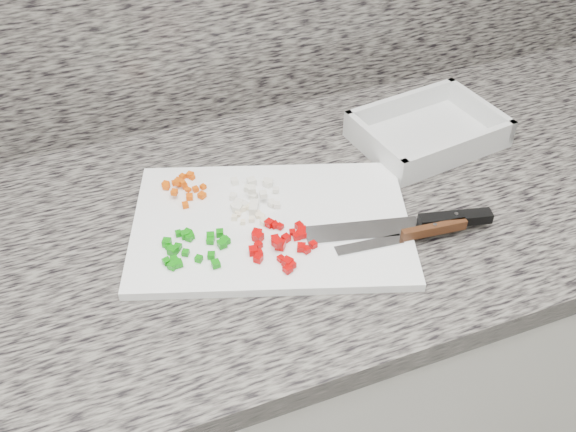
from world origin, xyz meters
name	(u,v)px	position (x,y,z in m)	size (l,w,h in m)	color
cabinet	(245,392)	(0.00, 1.44, 0.43)	(3.92, 0.62, 0.86)	silver
countertop	(233,231)	(0.00, 1.44, 0.88)	(3.96, 0.64, 0.04)	slate
cutting_board	(271,224)	(0.05, 1.41, 0.91)	(0.42, 0.28, 0.01)	white
carrot_pile	(184,187)	(-0.05, 1.53, 0.92)	(0.07, 0.08, 0.02)	#DB4D04
onion_pile	(253,196)	(0.04, 1.46, 0.92)	(0.09, 0.09, 0.02)	white
green_pepper_pile	(193,247)	(-0.07, 1.39, 0.92)	(0.10, 0.09, 0.01)	#0D7C0B
red_pepper_pile	(280,243)	(0.05, 1.35, 0.92)	(0.10, 0.11, 0.02)	#AE0203
garlic_pile	(251,215)	(0.03, 1.43, 0.92)	(0.05, 0.06, 0.01)	#FAEAC1
chef_knife	(424,223)	(0.26, 1.31, 0.92)	(0.28, 0.09, 0.02)	silver
paring_knife	(418,233)	(0.24, 1.30, 0.92)	(0.21, 0.04, 0.02)	silver
tray	(427,133)	(0.39, 1.52, 0.92)	(0.27, 0.21, 0.05)	silver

